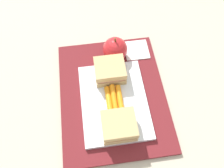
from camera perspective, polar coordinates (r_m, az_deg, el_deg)
The scene contains 8 objects.
ground_plane at distance 0.65m, azimuth 0.16°, elevation -2.78°, with size 2.40×2.40×0.00m, color #B7AD99.
lunchbag_mat at distance 0.64m, azimuth 0.16°, elevation -2.58°, with size 0.36×0.28×0.01m, color maroon.
food_tray at distance 0.62m, azimuth 0.49°, elevation -4.15°, with size 0.23×0.17×0.01m, color white.
sandwich_half_left at distance 0.57m, azimuth 1.67°, elevation -10.00°, with size 0.07×0.08×0.04m.
sandwich_half_right at distance 0.64m, azimuth -0.51°, elevation 3.23°, with size 0.07×0.08×0.04m.
carrot_sticks_bundle at distance 0.61m, azimuth 0.51°, elevation -3.65°, with size 0.08×0.04×0.02m.
apple at distance 0.68m, azimuth 0.75°, elevation 8.34°, with size 0.07×0.07×0.08m.
paper_napkin at distance 0.72m, azimuth 5.91°, elevation 8.12°, with size 0.07×0.07×0.00m, color white.
Camera 1 is at (-0.29, 0.04, 0.58)m, focal length 38.10 mm.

